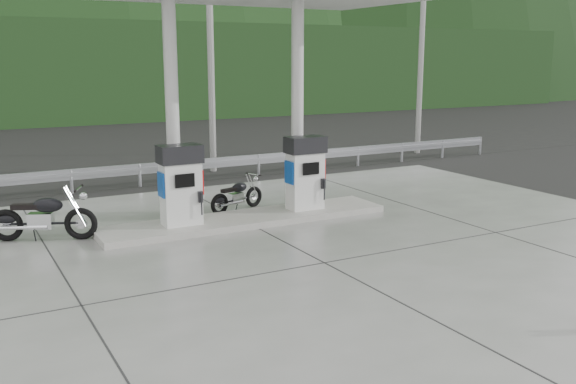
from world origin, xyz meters
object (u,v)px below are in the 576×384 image
gas_pump_right (305,173)px  motorcycle_right (237,196)px  gas_pump_left (181,185)px  motorcycle_left (43,217)px

gas_pump_right → motorcycle_right: 1.90m
gas_pump_left → gas_pump_right: (3.20, 0.00, 0.00)m
gas_pump_left → gas_pump_right: 3.20m
gas_pump_right → motorcycle_right: (-1.30, 1.21, -0.67)m
motorcycle_left → motorcycle_right: size_ratio=1.30×
motorcycle_left → motorcycle_right: (4.73, 0.51, -0.11)m
motorcycle_right → gas_pump_left: bearing=-166.4°
gas_pump_left → motorcycle_left: gas_pump_left is taller
gas_pump_left → motorcycle_left: 2.97m
gas_pump_left → motorcycle_right: 2.35m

